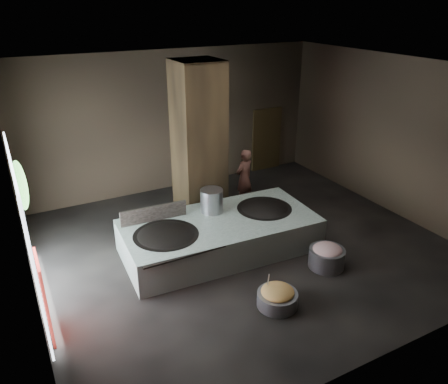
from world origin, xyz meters
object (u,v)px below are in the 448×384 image
stock_pot (212,201)px  cook (244,178)px  wok_left (166,238)px  wok_right (264,211)px  hearth_platform (220,235)px  meat_basin (327,258)px  veg_basin (277,299)px

stock_pot → cook: size_ratio=0.35×
wok_left → stock_pot: bearing=21.8°
wok_right → cook: (0.52, 1.95, 0.15)m
wok_left → wok_right: (2.80, 0.10, 0.00)m
hearth_platform → meat_basin: hearth_platform is taller
wok_left → wok_right: size_ratio=1.07×
wok_left → meat_basin: bearing=-28.8°
cook → veg_basin: (-1.85, -4.55, -0.74)m
cook → meat_basin: size_ratio=2.10×
hearth_platform → cook: bearing=49.8°
hearth_platform → cook: size_ratio=2.69×
wok_left → veg_basin: wok_left is taller
wok_right → hearth_platform: bearing=-177.9°
hearth_platform → veg_basin: hearth_platform is taller
stock_pot → meat_basin: 3.18m
cook → wok_left: bearing=13.0°
meat_basin → wok_right: bearing=105.7°
cook → meat_basin: bearing=71.6°
cook → hearth_platform: bearing=28.2°
meat_basin → hearth_platform: bearing=135.1°
veg_basin → wok_left: bearing=120.6°
cook → stock_pot: bearing=19.8°
hearth_platform → cook: 2.78m
hearth_platform → cook: (1.87, 2.00, 0.48)m
wok_left → cook: (3.32, 2.05, 0.15)m
hearth_platform → stock_pot: bearing=87.8°
stock_pot → cook: 2.34m
wok_right → cook: bearing=75.0°
hearth_platform → meat_basin: bearing=-41.9°
veg_basin → cook: bearing=67.9°
veg_basin → meat_basin: size_ratio=1.00×
cook → veg_basin: cook is taller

